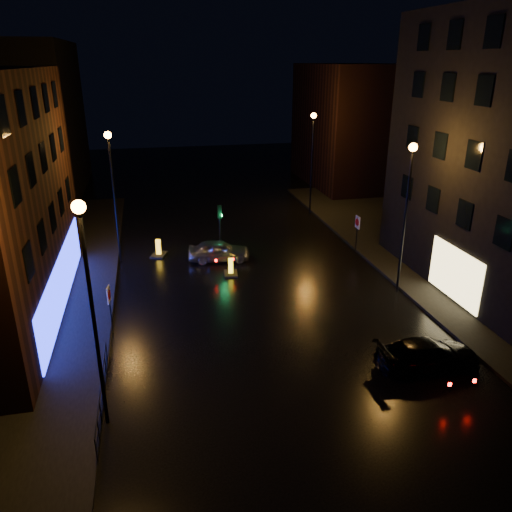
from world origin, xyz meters
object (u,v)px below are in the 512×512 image
object	(u,v)px
bollard_far	(159,252)
bollard_near	(231,271)
road_sign_left	(109,299)
road_sign_right	(357,225)
traffic_signal	(220,247)
dark_sedan	(428,355)
silver_hatchback	(219,251)

from	to	relation	value
bollard_far	bollard_near	bearing A→B (deg)	-24.20
road_sign_left	road_sign_right	bearing A→B (deg)	33.29
traffic_signal	bollard_near	size ratio (longest dim) A/B	2.68
bollard_near	bollard_far	xyz separation A→B (m)	(-4.22, 4.19, 0.02)
dark_sedan	bollard_far	bearing A→B (deg)	34.28
traffic_signal	dark_sedan	bearing A→B (deg)	-66.78
silver_hatchback	road_sign_right	size ratio (longest dim) A/B	1.55
bollard_far	road_sign_right	world-z (taller)	road_sign_right
road_sign_right	bollard_far	bearing A→B (deg)	-11.96
bollard_near	traffic_signal	bearing A→B (deg)	98.13
traffic_signal	bollard_far	world-z (taller)	traffic_signal
silver_hatchback	bollard_near	xyz separation A→B (m)	(0.37, -2.46, -0.45)
dark_sedan	silver_hatchback	bearing A→B (deg)	26.16
traffic_signal	silver_hatchback	distance (m)	1.23
bollard_near	road_sign_right	world-z (taller)	road_sign_right
dark_sedan	bollard_near	size ratio (longest dim) A/B	3.51
silver_hatchback	bollard_near	world-z (taller)	silver_hatchback
traffic_signal	road_sign_right	distance (m)	9.37
dark_sedan	bollard_far	world-z (taller)	dark_sedan
silver_hatchback	road_sign_right	world-z (taller)	road_sign_right
road_sign_left	dark_sedan	bearing A→B (deg)	-16.78
road_sign_left	road_sign_right	xyz separation A→B (m)	(15.79, 7.63, 0.11)
traffic_signal	road_sign_right	bearing A→B (deg)	-10.83
dark_sedan	road_sign_right	bearing A→B (deg)	-10.12
traffic_signal	dark_sedan	xyz separation A→B (m)	(6.59, -15.36, 0.15)
silver_hatchback	road_sign_left	bearing A→B (deg)	148.26
bollard_far	dark_sedan	bearing A→B (deg)	-35.39
road_sign_right	silver_hatchback	bearing A→B (deg)	-5.54
road_sign_left	silver_hatchback	bearing A→B (deg)	59.41
silver_hatchback	bollard_far	xyz separation A→B (m)	(-3.85, 1.73, -0.43)
bollard_far	silver_hatchback	bearing A→B (deg)	-3.58
road_sign_left	road_sign_right	distance (m)	17.54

